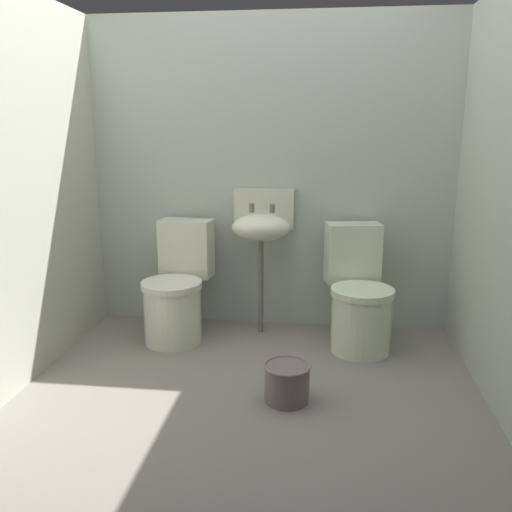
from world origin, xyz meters
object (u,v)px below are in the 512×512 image
sink (261,226)px  toilet_left (177,292)px  toilet_right (358,299)px  bucket (287,382)px

sink → toilet_left: bearing=-161.3°
toilet_right → sink: size_ratio=0.79×
sink → bucket: sink is taller
sink → bucket: 1.20m
bucket → sink: bearing=104.2°
toilet_left → bucket: size_ratio=3.07×
toilet_right → toilet_left: bearing=-10.4°
toilet_right → bucket: 0.91m
toilet_left → toilet_right: size_ratio=1.00×
sink → bucket: size_ratio=3.90×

